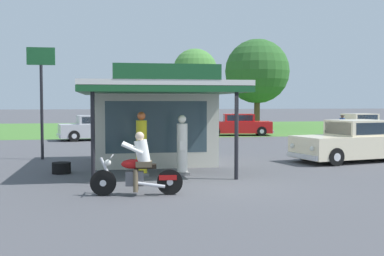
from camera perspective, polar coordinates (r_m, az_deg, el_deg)
name	(u,v)px	position (r m, az deg, el deg)	size (l,w,h in m)	color
ground_plane	(218,185)	(13.73, 3.07, -6.65)	(300.00, 300.00, 0.00)	#4C4C51
grass_verge_strip	(141,128)	(43.36, -5.94, -0.04)	(120.00, 24.00, 0.01)	#477A33
service_station_kiosk	(153,119)	(18.31, -4.59, 1.10)	(5.10, 6.92, 3.39)	beige
gas_pump_nearside	(142,147)	(15.33, -5.90, -2.17)	(0.44, 0.44, 2.01)	slate
gas_pump_offside	(182,148)	(15.48, -1.16, -2.31)	(0.44, 0.44, 1.90)	slate
motorcycle_with_rider	(138,169)	(12.20, -6.29, -4.78)	(2.28, 0.70, 1.58)	black
featured_classic_sedan	(355,143)	(20.16, 18.45, -1.62)	(5.29, 2.96, 1.61)	beige
parked_car_back_row_centre_left	(362,125)	(36.40, 19.19, 0.33)	(5.04, 2.68, 1.51)	beige
parked_car_back_row_centre	(99,129)	(30.43, -10.84, -0.08)	(5.21, 2.72, 1.50)	#B7B7BC
parked_car_back_row_centre_right	(237,125)	(34.14, 5.32, 0.30)	(5.03, 2.55, 1.49)	red
bystander_chatting_near_pumps	(342,126)	(32.85, 17.11, 0.24)	(0.34, 0.34, 1.49)	#2D3351
tree_oak_distant_spare	(257,71)	(45.92, 7.62, 6.56)	(5.95, 5.95, 8.15)	brown
tree_oak_right	(194,72)	(49.66, 0.18, 6.55)	(4.59, 4.52, 7.73)	brown
roadside_pole_sign	(41,83)	(20.58, -17.16, 5.07)	(1.10, 0.12, 4.50)	black
spare_tire_stack	(61,168)	(16.41, -14.98, -4.52)	(0.60, 0.60, 0.36)	black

